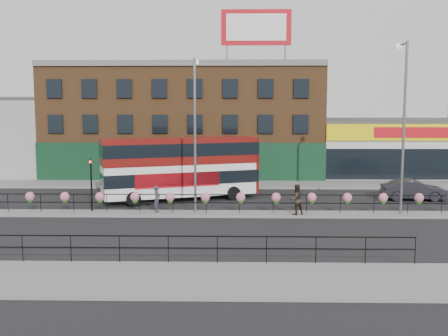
{
  "coord_description": "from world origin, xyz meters",
  "views": [
    {
      "loc": [
        0.71,
        -30.84,
        6.49
      ],
      "look_at": [
        0.0,
        3.0,
        2.5
      ],
      "focal_mm": 42.0,
      "sensor_mm": 36.0,
      "label": 1
    }
  ],
  "objects_px": {
    "double_decker_bus": "(181,162)",
    "pedestrian_a": "(157,199)",
    "lamp_column_west": "(195,122)",
    "pedestrian_b": "(296,199)",
    "lamp_column_east": "(403,113)",
    "car": "(414,190)"
  },
  "relations": [
    {
      "from": "double_decker_bus",
      "to": "pedestrian_b",
      "type": "height_order",
      "value": "double_decker_bus"
    },
    {
      "from": "car",
      "to": "pedestrian_b",
      "type": "relative_size",
      "value": 2.47
    },
    {
      "from": "double_decker_bus",
      "to": "lamp_column_west",
      "type": "xyz_separation_m",
      "value": [
        1.35,
        -4.69,
        2.92
      ]
    },
    {
      "from": "pedestrian_a",
      "to": "lamp_column_west",
      "type": "height_order",
      "value": "lamp_column_west"
    },
    {
      "from": "double_decker_bus",
      "to": "pedestrian_b",
      "type": "relative_size",
      "value": 6.08
    },
    {
      "from": "double_decker_bus",
      "to": "pedestrian_a",
      "type": "height_order",
      "value": "double_decker_bus"
    },
    {
      "from": "pedestrian_a",
      "to": "lamp_column_east",
      "type": "height_order",
      "value": "lamp_column_east"
    },
    {
      "from": "car",
      "to": "pedestrian_a",
      "type": "relative_size",
      "value": 2.74
    },
    {
      "from": "lamp_column_east",
      "to": "double_decker_bus",
      "type": "bearing_deg",
      "value": 159.83
    },
    {
      "from": "double_decker_bus",
      "to": "pedestrian_b",
      "type": "bearing_deg",
      "value": -36.7
    },
    {
      "from": "pedestrian_a",
      "to": "pedestrian_b",
      "type": "height_order",
      "value": "pedestrian_b"
    },
    {
      "from": "pedestrian_a",
      "to": "pedestrian_b",
      "type": "relative_size",
      "value": 0.9
    },
    {
      "from": "car",
      "to": "pedestrian_a",
      "type": "height_order",
      "value": "pedestrian_a"
    },
    {
      "from": "lamp_column_west",
      "to": "pedestrian_b",
      "type": "bearing_deg",
      "value": -7.41
    },
    {
      "from": "pedestrian_a",
      "to": "lamp_column_east",
      "type": "relative_size",
      "value": 0.16
    },
    {
      "from": "double_decker_bus",
      "to": "pedestrian_a",
      "type": "xyz_separation_m",
      "value": [
        -0.95,
        -5.02,
        -1.71
      ]
    },
    {
      "from": "double_decker_bus",
      "to": "lamp_column_west",
      "type": "distance_m",
      "value": 5.69
    },
    {
      "from": "double_decker_bus",
      "to": "lamp_column_east",
      "type": "xyz_separation_m",
      "value": [
        13.53,
        -4.97,
        3.46
      ]
    },
    {
      "from": "car",
      "to": "lamp_column_west",
      "type": "bearing_deg",
      "value": 112.48
    },
    {
      "from": "pedestrian_a",
      "to": "lamp_column_west",
      "type": "bearing_deg",
      "value": -73.11
    },
    {
      "from": "pedestrian_a",
      "to": "pedestrian_b",
      "type": "distance_m",
      "value": 8.31
    },
    {
      "from": "lamp_column_west",
      "to": "pedestrian_a",
      "type": "bearing_deg",
      "value": -171.91
    }
  ]
}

